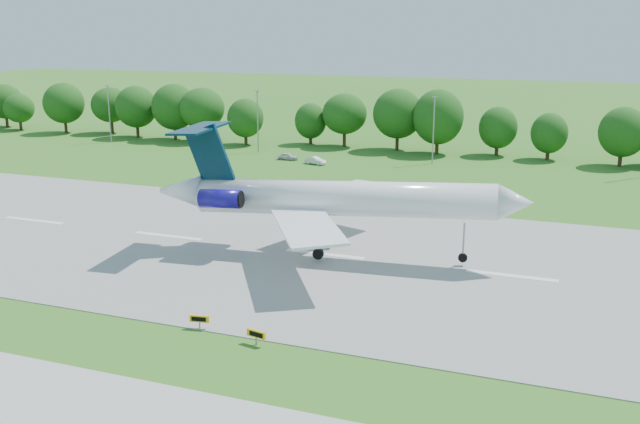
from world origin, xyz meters
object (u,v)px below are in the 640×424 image
at_px(service_vehicle_a, 315,160).
at_px(service_vehicle_b, 288,156).
at_px(airliner, 324,197).
at_px(taxi_sign_left, 200,319).

height_order(service_vehicle_a, service_vehicle_b, service_vehicle_a).
bearing_deg(airliner, service_vehicle_b, 110.36).
bearing_deg(service_vehicle_a, service_vehicle_b, 88.05).
relative_size(airliner, service_vehicle_a, 10.03).
distance_m(airliner, service_vehicle_b, 58.20).
distance_m(service_vehicle_a, service_vehicle_b, 6.75).
xyz_separation_m(taxi_sign_left, service_vehicle_b, (-23.24, 73.55, -0.22)).
distance_m(taxi_sign_left, service_vehicle_b, 77.13).
bearing_deg(taxi_sign_left, service_vehicle_a, 93.34).
bearing_deg(service_vehicle_b, service_vehicle_a, -111.45).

